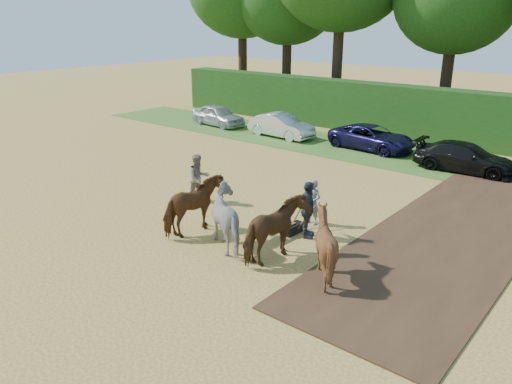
{
  "coord_description": "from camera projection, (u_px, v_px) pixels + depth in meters",
  "views": [
    {
      "loc": [
        6.04,
        -9.58,
        6.72
      ],
      "look_at": [
        -3.63,
        2.14,
        1.4
      ],
      "focal_mm": 35.0,
      "sensor_mm": 36.0,
      "label": 1
    }
  ],
  "objects": [
    {
      "name": "earth_strip",
      "position": [
        463.0,
        225.0,
        17.0
      ],
      "size": [
        4.5,
        17.0,
        0.05
      ],
      "primitive_type": "cube",
      "color": "#472D1C",
      "rests_on": "ground"
    },
    {
      "name": "hedgerow",
      "position": [
        511.0,
        124.0,
        25.79
      ],
      "size": [
        46.0,
        1.6,
        3.0
      ],
      "primitive_type": "cube",
      "color": "#14380F",
      "rests_on": "ground"
    },
    {
      "name": "plough_team",
      "position": [
        256.0,
        224.0,
        14.82
      ],
      "size": [
        6.17,
        4.43,
        1.87
      ],
      "color": "brown",
      "rests_on": "ground"
    },
    {
      "name": "grass_verge",
      "position": [
        480.0,
        171.0,
        23.0
      ],
      "size": [
        50.0,
        5.0,
        0.03
      ],
      "primitive_type": "cube",
      "color": "#38601E",
      "rests_on": "ground"
    },
    {
      "name": "ground",
      "position": [
        312.0,
        294.0,
        12.82
      ],
      "size": [
        120.0,
        120.0,
        0.0
      ],
      "primitive_type": "plane",
      "color": "gold",
      "rests_on": "ground"
    },
    {
      "name": "spectator_far",
      "position": [
        308.0,
        210.0,
        15.86
      ],
      "size": [
        0.88,
        1.19,
        1.88
      ],
      "primitive_type": "imported",
      "rotation": [
        0.0,
        0.0,
        2.0
      ],
      "color": "#272C34",
      "rests_on": "ground"
    },
    {
      "name": "spectator_near",
      "position": [
        199.0,
        178.0,
        19.01
      ],
      "size": [
        0.93,
        1.07,
        1.87
      ],
      "primitive_type": "imported",
      "rotation": [
        0.0,
        0.0,
        1.3
      ],
      "color": "#A1907F",
      "rests_on": "ground"
    }
  ]
}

